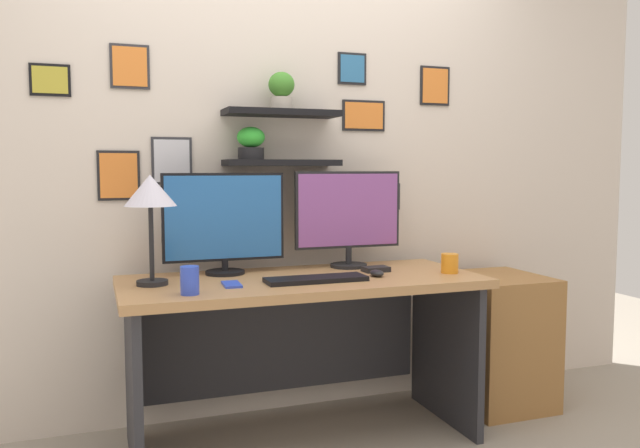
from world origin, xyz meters
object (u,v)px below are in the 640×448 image
keyboard (316,279)px  scissors_tray (376,269)px  cell_phone (232,284)px  drawer_cabinet (498,340)px  desk_lamp (150,196)px  coffee_mug (450,263)px  computer_mouse (377,273)px  water_cup (190,280)px  desk (299,321)px  monitor_right (348,215)px  monitor_left (224,222)px

keyboard → scissors_tray: bearing=23.2°
cell_phone → drawer_cabinet: size_ratio=0.21×
scissors_tray → desk_lamp: bearing=179.9°
keyboard → coffee_mug: (0.66, 0.00, 0.04)m
desk_lamp → scissors_tray: (1.02, -0.00, -0.36)m
keyboard → drawer_cabinet: 1.18m
desk_lamp → cell_phone: bearing=-22.0°
keyboard → drawer_cabinet: keyboard is taller
computer_mouse → cell_phone: 0.66m
computer_mouse → water_cup: (-0.85, -0.13, 0.04)m
water_cup → cell_phone: bearing=34.4°
desk → monitor_right: (0.31, 0.16, 0.47)m
monitor_left → water_cup: (-0.22, -0.43, -0.19)m
monitor_left → coffee_mug: (0.99, -0.33, -0.20)m
monitor_right → cell_phone: 0.76m
desk_lamp → scissors_tray: size_ratio=3.83×
cell_phone → scissors_tray: 0.72m
monitor_right → cell_phone: (-0.64, -0.30, -0.25)m
cell_phone → scissors_tray: bearing=12.8°
desk_lamp → cell_phone: desk_lamp is taller
monitor_right → scissors_tray: monitor_right is taller
desk → water_cup: bearing=-152.9°
desk_lamp → coffee_mug: (1.33, -0.15, -0.33)m
computer_mouse → desk_lamp: bearing=172.8°
monitor_right → keyboard: bearing=-130.6°
coffee_mug → water_cup: 1.22m
desk → drawer_cabinet: 1.12m
scissors_tray → drawer_cabinet: (0.73, 0.06, -0.42)m
drawer_cabinet → keyboard: bearing=-169.1°
coffee_mug → water_cup: (-1.21, -0.10, 0.01)m
computer_mouse → coffee_mug: 0.36m
keyboard → coffee_mug: coffee_mug is taller
coffee_mug → computer_mouse: bearing=175.7°
monitor_left → drawer_cabinet: bearing=-5.0°
monitor_left → monitor_right: monitor_right is taller
scissors_tray → coffee_mug: bearing=-25.7°
keyboard → desk: bearing=98.0°
desk → computer_mouse: size_ratio=17.67×
computer_mouse → desk_lamp: (-0.97, 0.12, 0.36)m
monitor_left → drawer_cabinet: size_ratio=0.82×
computer_mouse → desk: bearing=156.9°
keyboard → scissors_tray: 0.38m
scissors_tray → drawer_cabinet: 0.85m
desk_lamp → drawer_cabinet: (1.75, 0.06, -0.78)m
cell_phone → coffee_mug: coffee_mug is taller
scissors_tray → water_cup: 0.94m
desk → drawer_cabinet: bearing=2.1°
computer_mouse → desk_lamp: 1.04m
keyboard → cell_phone: (-0.36, 0.03, -0.01)m
desk → desk_lamp: desk_lamp is taller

